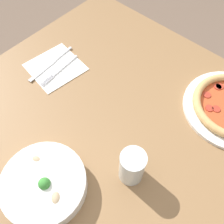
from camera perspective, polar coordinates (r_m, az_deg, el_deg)
ground_plane at (r=1.48m, az=4.23°, el=-20.45°), size 8.00×8.00×0.00m
dining_table at (r=0.85m, az=7.05°, el=-11.06°), size 1.32×0.99×0.75m
bowl at (r=0.71m, az=-15.25°, el=-15.57°), size 0.23×0.23×0.07m
napkin at (r=0.96m, az=-12.82°, el=9.99°), size 0.20×0.20×0.00m
fork at (r=0.94m, az=-11.72°, el=9.46°), size 0.02×0.18×0.00m
knife at (r=0.98m, az=-13.34°, el=11.07°), size 0.03×0.22×0.01m
glass at (r=0.67m, az=4.59°, el=-12.34°), size 0.07×0.07×0.12m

